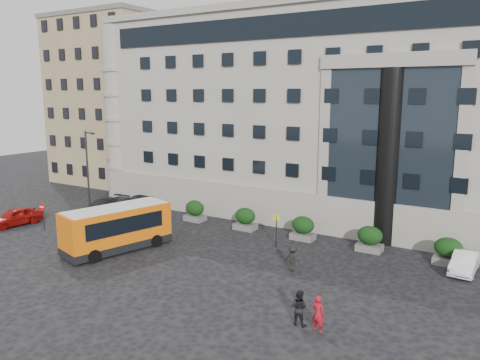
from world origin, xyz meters
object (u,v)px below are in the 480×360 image
object	(u,v)px
parked_car_a	(15,217)
minibus	(117,226)
bus_stop_sign	(276,225)
pedestrian_a	(318,314)
hedge_b	(245,219)
red_truck	(164,187)
hedge_e	(448,251)
white_taxi	(465,262)
pedestrian_c	(293,259)
street_lamp	(88,172)
parked_car_d	(152,197)
hedge_a	(195,211)
hedge_d	(370,239)
no_entry_sign	(43,211)
parked_car_b	(120,206)
parked_car_c	(102,207)
pedestrian_b	(299,308)
hedge_c	(303,228)

from	to	relation	value
parked_car_a	minibus	bearing A→B (deg)	7.27
bus_stop_sign	pedestrian_a	size ratio (longest dim) A/B	1.37
hedge_b	parked_car_a	distance (m)	19.79
red_truck	parked_car_a	xyz separation A→B (m)	(-4.42, -14.30, -0.59)
hedge_e	white_taxi	distance (m)	1.40
minibus	pedestrian_c	size ratio (longest dim) A/B	4.82
street_lamp	pedestrian_c	distance (m)	20.81
hedge_e	parked_car_d	size ratio (longest dim) A/B	0.33
parked_car_d	bus_stop_sign	bearing A→B (deg)	-18.48
hedge_a	white_taxi	xyz separation A→B (m)	(21.92, -0.80, -0.27)
hedge_d	pedestrian_c	size ratio (longest dim) A/B	1.09
no_entry_sign	minibus	bearing A→B (deg)	-2.49
hedge_b	parked_car_b	world-z (taller)	hedge_b
minibus	parked_car_c	bearing A→B (deg)	158.89
hedge_d	pedestrian_c	bearing A→B (deg)	-115.78
red_truck	white_taxi	xyz separation A→B (m)	(29.84, -5.93, -0.70)
pedestrian_a	bus_stop_sign	bearing A→B (deg)	-43.01
hedge_e	parked_car_b	world-z (taller)	hedge_e
street_lamp	parked_car_a	bearing A→B (deg)	-135.23
hedge_a	pedestrian_a	bearing A→B (deg)	-37.34
white_taxi	pedestrian_a	xyz separation A→B (m)	(-5.14, -12.00, 0.26)
hedge_e	bus_stop_sign	size ratio (longest dim) A/B	0.73
hedge_a	red_truck	world-z (taller)	red_truck
hedge_e	no_entry_sign	size ratio (longest dim) A/B	0.79
hedge_a	minibus	xyz separation A→B (m)	(-0.10, -9.23, 0.84)
hedge_e	pedestrian_a	distance (m)	13.42
street_lamp	pedestrian_b	bearing A→B (deg)	-18.35
parked_car_b	parked_car_c	size ratio (longest dim) A/B	0.86
hedge_a	hedge_e	world-z (taller)	same
parked_car_c	pedestrian_a	world-z (taller)	pedestrian_a
hedge_b	hedge_e	xyz separation A→B (m)	(15.60, 0.00, 0.00)
bus_stop_sign	parked_car_b	size ratio (longest dim) A/B	0.55
no_entry_sign	pedestrian_b	bearing A→B (deg)	-8.75
bus_stop_sign	parked_car_b	world-z (taller)	bus_stop_sign
hedge_e	parked_car_d	xyz separation A→B (m)	(-28.30, 2.78, -0.16)
minibus	street_lamp	bearing A→B (deg)	166.29
hedge_a	hedge_d	world-z (taller)	same
pedestrian_b	hedge_b	bearing A→B (deg)	-50.49
hedge_c	street_lamp	xyz separation A→B (m)	(-18.34, -4.80, 3.44)
bus_stop_sign	parked_car_d	world-z (taller)	bus_stop_sign
red_truck	pedestrian_c	distance (m)	23.46
pedestrian_a	hedge_b	bearing A→B (deg)	-36.92
red_truck	white_taxi	world-z (taller)	red_truck
hedge_d	parked_car_c	xyz separation A→B (m)	(-24.00, -3.01, -0.15)
parked_car_a	parked_car_d	world-z (taller)	same
minibus	parked_car_b	size ratio (longest dim) A/B	1.77
hedge_b	parked_car_d	distance (m)	13.00
hedge_d	minibus	distance (m)	18.23
parked_car_c	no_entry_sign	bearing A→B (deg)	-96.20
street_lamp	parked_car_d	size ratio (longest dim) A/B	1.44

